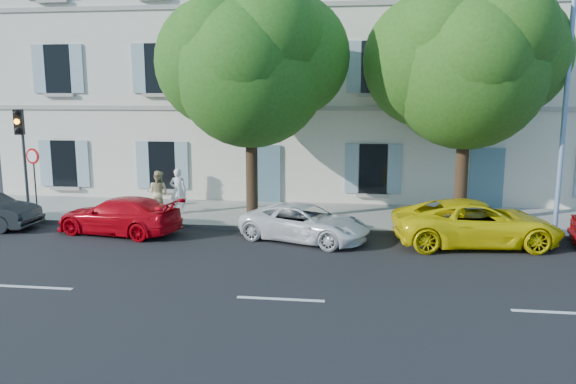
# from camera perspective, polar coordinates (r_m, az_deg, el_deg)

# --- Properties ---
(ground) EXTENTS (90.00, 90.00, 0.00)m
(ground) POSITION_cam_1_polar(r_m,az_deg,el_deg) (16.66, 1.24, -5.98)
(ground) COLOR black
(sidewalk) EXTENTS (36.00, 4.50, 0.15)m
(sidewalk) POSITION_cam_1_polar(r_m,az_deg,el_deg) (20.94, 2.59, -2.46)
(sidewalk) COLOR #A09E96
(sidewalk) RESTS_ON ground
(kerb) EXTENTS (36.00, 0.16, 0.16)m
(kerb) POSITION_cam_1_polar(r_m,az_deg,el_deg) (18.83, 2.01, -3.86)
(kerb) COLOR #9E998E
(kerb) RESTS_ON ground
(building) EXTENTS (28.00, 7.00, 12.00)m
(building) POSITION_cam_1_polar(r_m,az_deg,el_deg) (26.22, 3.82, 13.06)
(building) COLOR silver
(building) RESTS_ON ground
(car_red_coupe) EXTENTS (4.47, 2.48, 1.22)m
(car_red_coupe) POSITION_cam_1_polar(r_m,az_deg,el_deg) (19.34, -16.79, -2.30)
(car_red_coupe) COLOR red
(car_red_coupe) RESTS_ON ground
(car_white_coupe) EXTENTS (4.49, 3.14, 1.14)m
(car_white_coupe) POSITION_cam_1_polar(r_m,az_deg,el_deg) (17.67, 1.73, -3.15)
(car_white_coupe) COLOR white
(car_white_coupe) RESTS_ON ground
(car_yellow_supercar) EXTENTS (5.22, 2.87, 1.39)m
(car_yellow_supercar) POSITION_cam_1_polar(r_m,az_deg,el_deg) (18.03, 18.58, -3.01)
(car_yellow_supercar) COLOR yellow
(car_yellow_supercar) RESTS_ON ground
(tree_left) EXTENTS (5.20, 5.20, 8.06)m
(tree_left) POSITION_cam_1_polar(r_m,az_deg,el_deg) (19.19, -3.82, 12.22)
(tree_left) COLOR #3A2819
(tree_left) RESTS_ON sidewalk
(tree_right) EXTENTS (5.26, 5.26, 8.10)m
(tree_right) POSITION_cam_1_polar(r_m,az_deg,el_deg) (19.72, 17.73, 11.73)
(tree_right) COLOR #3A2819
(tree_right) RESTS_ON sidewalk
(traffic_light) EXTENTS (0.34, 0.44, 3.87)m
(traffic_light) POSITION_cam_1_polar(r_m,az_deg,el_deg) (22.55, -25.48, 4.88)
(traffic_light) COLOR #383A3D
(traffic_light) RESTS_ON sidewalk
(road_sign) EXTENTS (0.57, 0.17, 2.49)m
(road_sign) POSITION_cam_1_polar(r_m,az_deg,el_deg) (22.35, -24.43, 2.30)
(road_sign) COLOR #383A3D
(road_sign) RESTS_ON sidewalk
(street_lamp) EXTENTS (0.34, 1.68, 7.86)m
(street_lamp) POSITION_cam_1_polar(r_m,az_deg,el_deg) (19.57, 26.58, 9.00)
(street_lamp) COLOR #7293BF
(street_lamp) RESTS_ON sidewalk
(pedestrian_a) EXTENTS (0.65, 0.45, 1.70)m
(pedestrian_a) POSITION_cam_1_polar(r_m,az_deg,el_deg) (21.27, -11.10, 0.10)
(pedestrian_a) COLOR white
(pedestrian_a) RESTS_ON sidewalk
(pedestrian_b) EXTENTS (0.92, 0.79, 1.63)m
(pedestrian_b) POSITION_cam_1_polar(r_m,az_deg,el_deg) (21.29, -13.03, -0.06)
(pedestrian_b) COLOR #D3BE87
(pedestrian_b) RESTS_ON sidewalk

